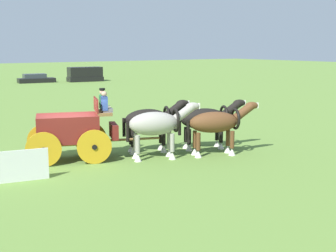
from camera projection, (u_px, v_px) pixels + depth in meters
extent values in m
plane|color=olive|center=(69.00, 160.00, 18.52)|extent=(220.00, 220.00, 0.00)
cube|color=maroon|center=(68.00, 128.00, 18.29)|extent=(2.78, 2.23, 1.09)
cube|color=brown|center=(104.00, 113.00, 18.55)|extent=(0.98, 1.47, 0.12)
cube|color=maroon|center=(114.00, 131.00, 18.79)|extent=(0.63, 1.22, 0.60)
cube|color=maroon|center=(96.00, 105.00, 18.42)|extent=(0.51, 1.30, 0.55)
cube|color=gold|center=(68.00, 144.00, 18.40)|extent=(2.56, 1.04, 0.16)
cylinder|color=gold|center=(90.00, 138.00, 19.46)|extent=(1.32, 0.53, 1.37)
cylinder|color=black|center=(90.00, 138.00, 19.46)|extent=(0.25, 0.24, 0.20)
cylinder|color=gold|center=(94.00, 147.00, 17.83)|extent=(1.32, 0.53, 1.37)
cylinder|color=black|center=(94.00, 147.00, 17.83)|extent=(0.25, 0.24, 0.20)
cylinder|color=gold|center=(44.00, 141.00, 18.98)|extent=(1.32, 0.53, 1.37)
cylinder|color=black|center=(44.00, 141.00, 18.98)|extent=(0.25, 0.24, 0.20)
cylinder|color=gold|center=(43.00, 150.00, 17.35)|extent=(1.32, 0.53, 1.37)
cylinder|color=black|center=(43.00, 150.00, 17.35)|extent=(0.25, 0.24, 0.20)
cylinder|color=brown|center=(129.00, 139.00, 19.02)|extent=(2.48, 0.96, 0.10)
cube|color=#BCB293|center=(105.00, 108.00, 18.88)|extent=(0.48, 0.43, 0.16)
cube|color=#338C4C|center=(102.00, 102.00, 18.80)|extent=(0.35, 0.42, 0.55)
sphere|color=tan|center=(102.00, 92.00, 18.73)|extent=(0.22, 0.22, 0.22)
cylinder|color=black|center=(102.00, 89.00, 18.71)|extent=(0.24, 0.24, 0.08)
cube|color=slate|center=(107.00, 110.00, 18.24)|extent=(0.48, 0.43, 0.16)
cube|color=#334C99|center=(104.00, 103.00, 18.16)|extent=(0.35, 0.42, 0.55)
sphere|color=tan|center=(104.00, 94.00, 18.10)|extent=(0.22, 0.22, 0.22)
ellipsoid|color=black|center=(147.00, 120.00, 19.74)|extent=(2.13, 1.51, 0.92)
cylinder|color=black|center=(161.00, 135.00, 20.28)|extent=(0.18, 0.18, 0.74)
cone|color=silver|center=(161.00, 146.00, 20.37)|extent=(0.30, 0.30, 0.32)
cylinder|color=black|center=(164.00, 137.00, 19.80)|extent=(0.18, 0.18, 0.74)
cone|color=silver|center=(164.00, 149.00, 19.89)|extent=(0.30, 0.30, 0.32)
cylinder|color=black|center=(131.00, 136.00, 19.94)|extent=(0.18, 0.18, 0.74)
cone|color=silver|center=(131.00, 148.00, 20.03)|extent=(0.30, 0.30, 0.32)
cylinder|color=black|center=(133.00, 138.00, 19.46)|extent=(0.18, 0.18, 0.74)
cone|color=silver|center=(133.00, 150.00, 19.55)|extent=(0.30, 0.30, 0.32)
cylinder|color=black|center=(175.00, 110.00, 19.98)|extent=(1.01, 0.65, 0.81)
ellipsoid|color=black|center=(183.00, 103.00, 20.03)|extent=(0.65, 0.45, 0.32)
cube|color=silver|center=(189.00, 103.00, 20.10)|extent=(0.09, 0.11, 0.24)
torus|color=black|center=(166.00, 116.00, 19.94)|extent=(0.43, 0.93, 0.94)
cylinder|color=black|center=(124.00, 127.00, 19.54)|extent=(0.14, 0.14, 0.80)
ellipsoid|color=#9E998E|center=(154.00, 124.00, 18.50)|extent=(2.25, 1.59, 0.97)
cylinder|color=#9E998E|center=(169.00, 140.00, 19.06)|extent=(0.18, 0.18, 0.74)
cone|color=silver|center=(169.00, 153.00, 19.16)|extent=(0.30, 0.30, 0.32)
cylinder|color=#9E998E|center=(172.00, 143.00, 18.56)|extent=(0.18, 0.18, 0.74)
cone|color=silver|center=(172.00, 155.00, 18.65)|extent=(0.30, 0.30, 0.32)
cylinder|color=#9E998E|center=(135.00, 142.00, 18.71)|extent=(0.18, 0.18, 0.74)
cone|color=silver|center=(136.00, 155.00, 18.80)|extent=(0.30, 0.30, 0.32)
cylinder|color=#9E998E|center=(138.00, 145.00, 18.20)|extent=(0.18, 0.18, 0.74)
cone|color=silver|center=(138.00, 158.00, 18.29)|extent=(0.30, 0.30, 0.32)
cylinder|color=#9E998E|center=(184.00, 113.00, 18.75)|extent=(1.01, 0.65, 0.81)
ellipsoid|color=#9E998E|center=(193.00, 106.00, 18.79)|extent=(0.65, 0.45, 0.32)
cube|color=silver|center=(199.00, 106.00, 18.86)|extent=(0.09, 0.11, 0.24)
torus|color=black|center=(175.00, 120.00, 18.71)|extent=(0.44, 0.97, 0.99)
cylinder|color=black|center=(128.00, 132.00, 18.28)|extent=(0.14, 0.14, 0.80)
ellipsoid|color=black|center=(204.00, 119.00, 20.40)|extent=(2.34, 1.59, 0.93)
cylinder|color=black|center=(217.00, 133.00, 20.96)|extent=(0.18, 0.18, 0.68)
cone|color=silver|center=(217.00, 143.00, 21.04)|extent=(0.30, 0.30, 0.29)
cylinder|color=black|center=(221.00, 135.00, 20.47)|extent=(0.18, 0.18, 0.68)
cone|color=silver|center=(221.00, 146.00, 20.56)|extent=(0.30, 0.30, 0.29)
cylinder|color=black|center=(186.00, 134.00, 20.58)|extent=(0.18, 0.18, 0.68)
cone|color=silver|center=(186.00, 145.00, 20.67)|extent=(0.30, 0.30, 0.29)
cylinder|color=black|center=(189.00, 137.00, 20.10)|extent=(0.18, 0.18, 0.68)
cone|color=silver|center=(189.00, 147.00, 20.18)|extent=(0.30, 0.30, 0.29)
cylinder|color=black|center=(232.00, 109.00, 20.66)|extent=(1.01, 0.65, 0.81)
ellipsoid|color=black|center=(239.00, 103.00, 20.71)|extent=(0.65, 0.45, 0.32)
cube|color=silver|center=(245.00, 103.00, 20.78)|extent=(0.09, 0.11, 0.24)
torus|color=black|center=(224.00, 116.00, 20.62)|extent=(0.43, 0.94, 0.96)
cylinder|color=black|center=(180.00, 126.00, 20.17)|extent=(0.14, 0.14, 0.80)
ellipsoid|color=brown|center=(214.00, 122.00, 19.15)|extent=(2.33, 1.56, 0.89)
cylinder|color=brown|center=(228.00, 137.00, 19.70)|extent=(0.18, 0.18, 0.73)
cone|color=silver|center=(228.00, 149.00, 19.79)|extent=(0.30, 0.30, 0.31)
cylinder|color=brown|center=(232.00, 140.00, 19.24)|extent=(0.18, 0.18, 0.73)
cone|color=silver|center=(232.00, 152.00, 19.33)|extent=(0.30, 0.30, 0.31)
cylinder|color=brown|center=(195.00, 139.00, 19.33)|extent=(0.18, 0.18, 0.73)
cone|color=silver|center=(195.00, 151.00, 19.42)|extent=(0.30, 0.30, 0.31)
cylinder|color=brown|center=(198.00, 142.00, 18.86)|extent=(0.18, 0.18, 0.73)
cone|color=silver|center=(198.00, 154.00, 18.95)|extent=(0.30, 0.30, 0.31)
cylinder|color=brown|center=(243.00, 112.00, 19.42)|extent=(1.01, 0.65, 0.81)
ellipsoid|color=brown|center=(252.00, 106.00, 19.46)|extent=(0.65, 0.45, 0.32)
cube|color=silver|center=(258.00, 105.00, 19.53)|extent=(0.09, 0.11, 0.24)
torus|color=black|center=(235.00, 119.00, 19.38)|extent=(0.42, 0.91, 0.92)
cylinder|color=black|center=(188.00, 130.00, 18.92)|extent=(0.14, 0.14, 0.80)
cube|color=black|center=(37.00, 80.00, 57.85)|extent=(4.73, 2.30, 0.57)
cube|color=#2D333D|center=(35.00, 76.00, 57.65)|extent=(2.90, 1.96, 0.55)
cube|color=black|center=(85.00, 79.00, 59.84)|extent=(4.71, 2.42, 0.60)
cube|color=black|center=(85.00, 72.00, 59.68)|extent=(4.51, 2.24, 1.29)
cube|color=silver|center=(0.00, 168.00, 15.26)|extent=(3.16, 0.64, 1.10)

